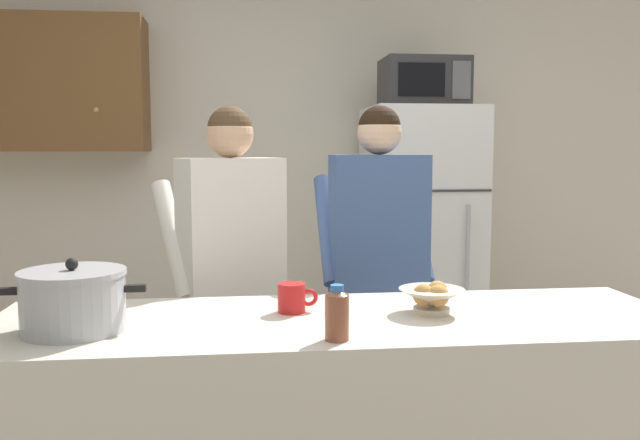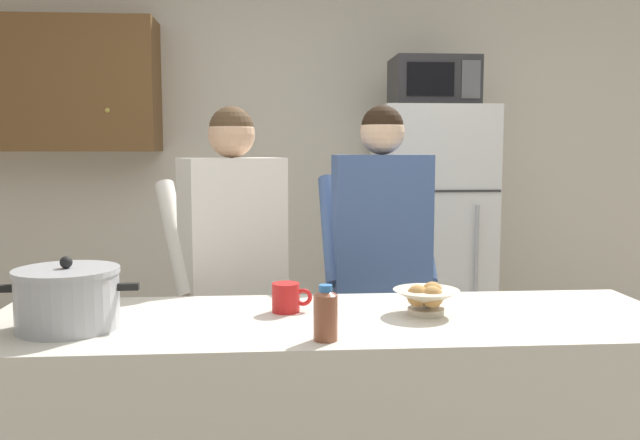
# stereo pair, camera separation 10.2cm
# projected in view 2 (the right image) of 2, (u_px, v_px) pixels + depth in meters

# --- Properties ---
(back_wall_unit) EXTENTS (6.00, 0.48, 2.60)m
(back_wall_unit) POSITION_uv_depth(u_px,v_px,m) (257.00, 158.00, 4.26)
(back_wall_unit) COLOR silver
(back_wall_unit) RESTS_ON ground
(refrigerator) EXTENTS (0.64, 0.68, 1.69)m
(refrigerator) POSITION_uv_depth(u_px,v_px,m) (429.00, 250.00, 3.99)
(refrigerator) COLOR white
(refrigerator) RESTS_ON ground
(microwave) EXTENTS (0.48, 0.37, 0.28)m
(microwave) POSITION_uv_depth(u_px,v_px,m) (433.00, 82.00, 3.86)
(microwave) COLOR #2D2D30
(microwave) RESTS_ON refrigerator
(person_near_pot) EXTENTS (0.60, 0.55, 1.62)m
(person_near_pot) POSITION_uv_depth(u_px,v_px,m) (232.00, 256.00, 2.76)
(person_near_pot) COLOR #726656
(person_near_pot) RESTS_ON ground
(person_by_sink) EXTENTS (0.51, 0.42, 1.63)m
(person_by_sink) POSITION_uv_depth(u_px,v_px,m) (381.00, 248.00, 2.91)
(person_by_sink) COLOR #726656
(person_by_sink) RESTS_ON ground
(cooking_pot) EXTENTS (0.41, 0.30, 0.22)m
(cooking_pot) POSITION_uv_depth(u_px,v_px,m) (68.00, 298.00, 1.95)
(cooking_pot) COLOR #ADAFB5
(cooking_pot) RESTS_ON kitchen_island
(coffee_mug) EXTENTS (0.13, 0.09, 0.10)m
(coffee_mug) POSITION_uv_depth(u_px,v_px,m) (287.00, 298.00, 2.16)
(coffee_mug) COLOR red
(coffee_mug) RESTS_ON kitchen_island
(bread_bowl) EXTENTS (0.21, 0.21, 0.10)m
(bread_bowl) POSITION_uv_depth(u_px,v_px,m) (426.00, 299.00, 2.12)
(bread_bowl) COLOR beige
(bread_bowl) RESTS_ON kitchen_island
(bottle_near_edge) EXTENTS (0.07, 0.07, 0.16)m
(bottle_near_edge) POSITION_uv_depth(u_px,v_px,m) (326.00, 313.00, 1.83)
(bottle_near_edge) COLOR brown
(bottle_near_edge) RESTS_ON kitchen_island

